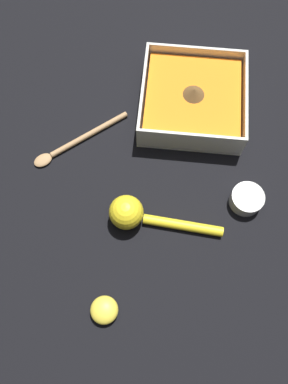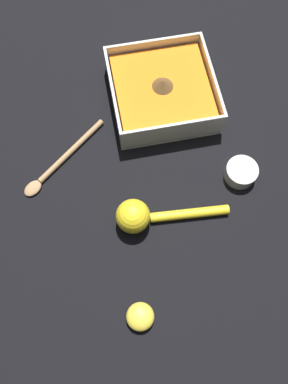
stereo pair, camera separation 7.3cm
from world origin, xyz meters
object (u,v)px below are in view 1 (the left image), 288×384
at_px(square_dish, 192,101).
at_px(wooden_spoon, 76,142).
at_px(spice_bowl, 246,199).
at_px(lemon_half, 104,310).
at_px(lemon_squeezer, 136,215).

height_order(square_dish, wooden_spoon, square_dish).
bearing_deg(square_dish, wooden_spoon, -154.60).
height_order(spice_bowl, wooden_spoon, spice_bowl).
bearing_deg(lemon_half, spice_bowl, 43.03).
xyz_separation_m(lemon_squeezer, wooden_spoon, (-0.15, 0.16, -0.02)).
bearing_deg(lemon_half, square_dish, 73.53).
bearing_deg(wooden_spoon, spice_bowl, 126.17).
xyz_separation_m(spice_bowl, lemon_half, (-0.25, -0.24, -0.00)).
height_order(lemon_half, wooden_spoon, lemon_half).
xyz_separation_m(square_dish, lemon_half, (-0.13, -0.45, -0.01)).
relative_size(lemon_half, wooden_spoon, 0.27).
height_order(spice_bowl, lemon_half, spice_bowl).
bearing_deg(wooden_spoon, lemon_squeezer, 94.41).
distance_m(spice_bowl, lemon_half, 0.35).
bearing_deg(lemon_squeezer, wooden_spoon, -42.82).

